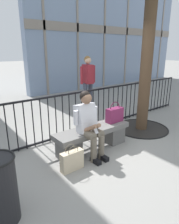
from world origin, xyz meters
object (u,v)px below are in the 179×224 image
object	(u,v)px
shopping_bag	(72,160)
bystander_further_back	(88,80)
stone_bench	(93,136)
seated_person_with_phone	(89,122)
handbag_on_bench	(115,115)

from	to	relation	value
shopping_bag	bystander_further_back	distance (m)	3.41
stone_bench	shopping_bag	bearing A→B (deg)	-153.93
stone_bench	seated_person_with_phone	size ratio (longest dim) A/B	1.32
shopping_bag	bystander_further_back	world-z (taller)	bystander_further_back
seated_person_with_phone	shopping_bag	xyz separation A→B (m)	(-0.53, -0.23, -0.47)
seated_person_with_phone	bystander_further_back	world-z (taller)	bystander_further_back
handbag_on_bench	shopping_bag	size ratio (longest dim) A/B	0.96
seated_person_with_phone	handbag_on_bench	world-z (taller)	seated_person_with_phone
shopping_bag	bystander_further_back	size ratio (longest dim) A/B	0.26
stone_bench	bystander_further_back	size ratio (longest dim) A/B	0.94
handbag_on_bench	stone_bench	bearing A→B (deg)	179.01
seated_person_with_phone	bystander_further_back	distance (m)	2.81
stone_bench	shopping_bag	world-z (taller)	same
stone_bench	shopping_bag	xyz separation A→B (m)	(-0.73, -0.36, -0.10)
seated_person_with_phone	shopping_bag	bearing A→B (deg)	-156.68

